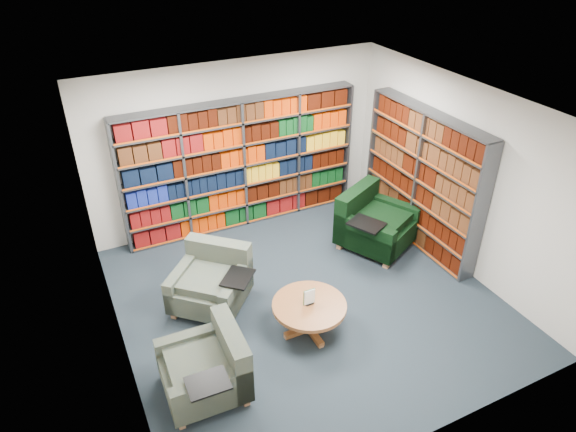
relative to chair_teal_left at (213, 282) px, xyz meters
name	(u,v)px	position (x,y,z in m)	size (l,w,h in m)	color
room_shell	(308,215)	(1.19, -0.53, 1.06)	(5.02, 5.02, 2.82)	black
bookshelf_back	(242,165)	(1.19, 1.81, 0.76)	(4.00, 0.28, 2.20)	#47494F
bookshelf_right	(421,179)	(3.53, 0.07, 0.76)	(0.28, 2.50, 2.20)	#47494F
chair_teal_left	(213,282)	(0.00, 0.00, 0.00)	(1.31, 1.31, 0.84)	#0A1E33
chair_green_right	(372,224)	(2.78, 0.24, 0.04)	(1.39, 1.38, 0.94)	black
chair_teal_front	(211,368)	(-0.52, -1.45, -0.01)	(0.93, 1.06, 0.81)	#0A1E33
coffee_table	(309,310)	(0.92, -1.11, 0.02)	(0.96, 0.96, 0.67)	#975731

